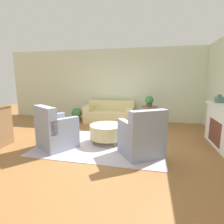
{
  "coord_description": "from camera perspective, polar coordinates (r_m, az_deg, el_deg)",
  "views": [
    {
      "loc": [
        1.17,
        -4.0,
        1.61
      ],
      "look_at": [
        0.15,
        0.55,
        0.75
      ],
      "focal_mm": 28.0,
      "sensor_mm": 36.0,
      "label": 1
    }
  ],
  "objects": [
    {
      "name": "ground_plane",
      "position": [
        4.47,
        -3.48,
        -10.68
      ],
      "size": [
        16.0,
        16.0,
        0.0
      ],
      "primitive_type": "plane",
      "color": "#996638"
    },
    {
      "name": "wall_back",
      "position": [
        7.04,
        3.11,
        8.72
      ],
      "size": [
        9.76,
        0.12,
        2.8
      ],
      "color": "beige",
      "rests_on": "ground_plane"
    },
    {
      "name": "rug",
      "position": [
        4.47,
        -3.48,
        -10.62
      ],
      "size": [
        3.04,
        2.07,
        0.01
      ],
      "color": "#BCB2C1",
      "rests_on": "ground_plane"
    },
    {
      "name": "couch",
      "position": [
        6.69,
        -0.7,
        -0.75
      ],
      "size": [
        1.84,
        0.86,
        0.83
      ],
      "color": "beige",
      "rests_on": "ground_plane"
    },
    {
      "name": "armchair_left",
      "position": [
        4.38,
        -18.14,
        -6.16
      ],
      "size": [
        1.07,
        1.06,
        1.02
      ],
      "color": "#8E99B2",
      "rests_on": "rug"
    },
    {
      "name": "armchair_right",
      "position": [
        3.79,
        9.85,
        -8.36
      ],
      "size": [
        1.07,
        1.06,
        1.02
      ],
      "color": "#8E99B2",
      "rests_on": "rug"
    },
    {
      "name": "ottoman_table",
      "position": [
        4.54,
        -1.72,
        -6.31
      ],
      "size": [
        0.87,
        0.87,
        0.46
      ],
      "color": "beige",
      "rests_on": "rug"
    },
    {
      "name": "side_table",
      "position": [
        6.24,
        11.91,
        -0.19
      ],
      "size": [
        0.58,
        0.58,
        0.7
      ],
      "color": "olive",
      "rests_on": "ground_plane"
    },
    {
      "name": "fireplace",
      "position": [
        4.95,
        32.6,
        -3.65
      ],
      "size": [
        0.44,
        1.55,
        1.04
      ],
      "color": "white",
      "rests_on": "ground_plane"
    },
    {
      "name": "vase_mantel_near",
      "position": [
        5.23,
        31.6,
        3.52
      ],
      "size": [
        0.21,
        0.21,
        0.2
      ],
      "color": "#477066",
      "rests_on": "fireplace"
    },
    {
      "name": "potted_plant_on_side_table",
      "position": [
        6.18,
        12.06,
        3.67
      ],
      "size": [
        0.29,
        0.29,
        0.37
      ],
      "color": "#4C4742",
      "rests_on": "side_table"
    },
    {
      "name": "potted_plant_floor",
      "position": [
        7.01,
        -11.43,
        -0.66
      ],
      "size": [
        0.4,
        0.4,
        0.53
      ],
      "color": "#4C4742",
      "rests_on": "ground_plane"
    }
  ]
}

